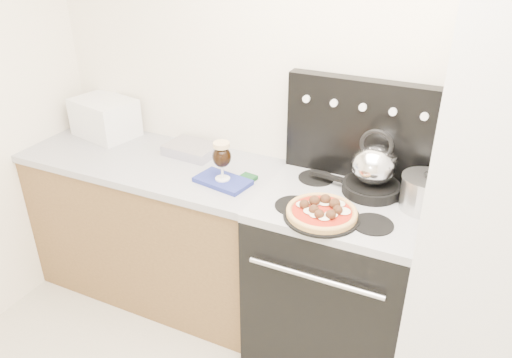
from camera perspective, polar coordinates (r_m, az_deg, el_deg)
The scene contains 16 objects.
room_shell at distance 1.51m, azimuth -1.77°, elevation -6.23°, with size 3.52×3.01×2.52m.
base_cabinet at distance 3.06m, azimuth -11.09°, elevation -5.56°, with size 1.45×0.60×0.86m, color brown.
countertop at distance 2.84m, azimuth -11.91°, elevation 2.02°, with size 1.48×0.63×0.04m, color #A4A4AC.
stove_body at distance 2.63m, azimuth 8.95°, elevation -11.39°, with size 0.76×0.65×0.88m, color black.
cooktop at distance 2.37m, azimuth 9.77°, elevation -2.76°, with size 0.76×0.65×0.04m, color #ADADB2.
backguard at distance 2.49m, azimuth 12.08°, elevation 5.54°, with size 0.76×0.08×0.50m, color black.
fridge at distance 2.28m, azimuth 26.80°, elevation -5.56°, with size 0.64×0.68×1.90m, color silver.
toaster_oven at distance 3.17m, azimuth -16.87°, elevation 6.75°, with size 0.36×0.27×0.23m, color silver.
foil_sheet at distance 2.83m, azimuth -7.36°, elevation 3.39°, with size 0.28×0.21×0.06m, color silver.
oven_mitt at distance 2.51m, azimuth -3.83°, elevation -0.24°, with size 0.27×0.16×0.02m, color navy.
beer_glass at distance 2.46m, azimuth -3.91°, elevation 2.10°, with size 0.09×0.09×0.20m, color black, non-canonical shape.
pizza_pan at distance 2.21m, azimuth 7.49°, elevation -4.22°, with size 0.34×0.34×0.01m, color black.
pizza at distance 2.20m, azimuth 7.53°, elevation -3.61°, with size 0.31×0.31×0.04m, color tan, non-canonical shape.
skillet at distance 2.44m, azimuth 13.01°, elevation -1.00°, with size 0.27×0.27×0.05m, color black.
tea_kettle at distance 2.37m, azimuth 13.37°, elevation 1.94°, with size 0.21×0.21×0.23m, color white, non-canonical shape.
stock_pot at distance 2.35m, azimuth 18.64°, elevation -1.61°, with size 0.21×0.21×0.15m, color beige.
Camera 1 is at (0.57, -0.81, 2.10)m, focal length 35.00 mm.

